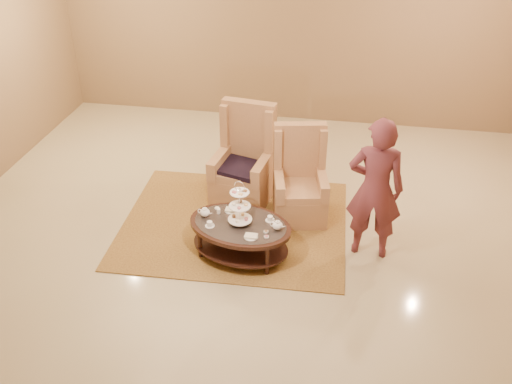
% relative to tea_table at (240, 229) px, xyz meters
% --- Properties ---
extents(ground, '(8.00, 8.00, 0.00)m').
position_rel_tea_table_xyz_m(ground, '(0.02, 0.18, -0.38)').
color(ground, '#C4B792').
rests_on(ground, ground).
extents(ceiling, '(8.00, 8.00, 0.02)m').
position_rel_tea_table_xyz_m(ceiling, '(0.02, 0.18, -0.38)').
color(ceiling, white).
rests_on(ceiling, ground).
extents(wall_back, '(8.00, 0.04, 3.50)m').
position_rel_tea_table_xyz_m(wall_back, '(0.02, 4.18, 1.37)').
color(wall_back, '#8B6E4C').
rests_on(wall_back, ground).
extents(rug, '(3.02, 2.54, 0.02)m').
position_rel_tea_table_xyz_m(rug, '(-0.21, 0.65, -0.38)').
color(rug, '#A28139').
rests_on(rug, ground).
extents(tea_table, '(1.41, 1.11, 1.06)m').
position_rel_tea_table_xyz_m(tea_table, '(0.00, 0.00, 0.00)').
color(tea_table, black).
rests_on(tea_table, ground).
extents(armchair_left, '(0.85, 0.87, 1.39)m').
position_rel_tea_table_xyz_m(armchair_left, '(-0.20, 1.32, 0.09)').
color(armchair_left, tan).
rests_on(armchair_left, ground).
extents(armchair_right, '(0.81, 0.82, 1.26)m').
position_rel_tea_table_xyz_m(armchair_right, '(0.60, 1.04, 0.04)').
color(armchair_right, tan).
rests_on(armchair_right, ground).
extents(person, '(0.68, 0.47, 1.81)m').
position_rel_tea_table_xyz_m(person, '(1.54, 0.35, 0.52)').
color(person, brown).
rests_on(person, ground).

